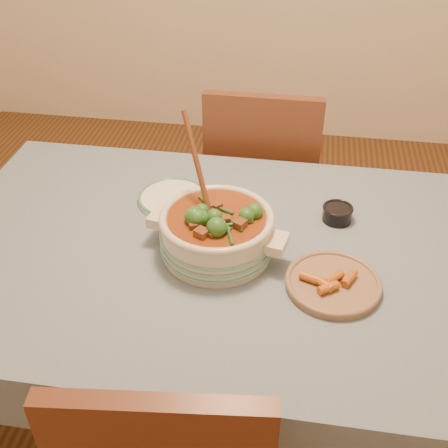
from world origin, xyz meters
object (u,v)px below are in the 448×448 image
Objects in this scene: fried_plate at (333,282)px; chair_far at (262,177)px; dining_table at (217,272)px; condiment_bowl at (337,213)px; white_plate at (173,198)px; stew_casserole at (217,229)px.

fried_plate is 0.94m from chair_far.
dining_table is 0.42m from condiment_bowl.
white_plate is 2.34× the size of condiment_bowl.
stew_casserole is 0.43× the size of chair_far.
chair_far reaches higher than dining_table.
dining_table is 1.75× the size of chair_far.
dining_table is at bearing 161.45° from fried_plate.
white_plate is at bearing 64.92° from chair_far.
chair_far is (0.06, 0.76, -0.12)m from dining_table.
white_plate is 0.53m from condiment_bowl.
fried_plate is at bearing -18.55° from dining_table.
dining_table is at bearing 99.04° from stew_casserole.
stew_casserole is at bearing 163.59° from fried_plate.
chair_far reaches higher than white_plate.
condiment_bowl is 0.67m from chair_far.
chair_far is at bearing 107.36° from fried_plate.
fried_plate is at bearing 107.39° from chair_far.
white_plate is 0.62m from fried_plate.
condiment_bowl is at bearing 88.00° from fried_plate.
dining_table is 0.17m from stew_casserole.
stew_casserole reaches higher than dining_table.
white_plate is 0.63m from chair_far.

